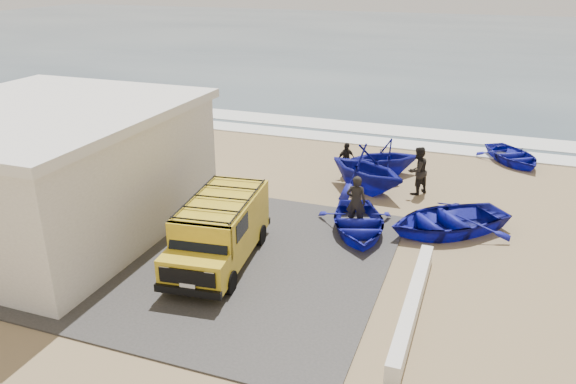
% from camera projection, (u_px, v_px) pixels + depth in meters
% --- Properties ---
extents(ground, '(160.00, 160.00, 0.00)m').
position_uv_depth(ground, '(276.00, 237.00, 19.02)').
color(ground, '#967D57').
extents(slab, '(12.00, 10.00, 0.05)m').
position_uv_depth(slab, '(195.00, 253.00, 17.91)').
color(slab, '#3B3936').
rests_on(slab, ground).
extents(ocean, '(180.00, 88.00, 0.01)m').
position_uv_depth(ocean, '(444.00, 42.00, 67.78)').
color(ocean, '#385166').
rests_on(ocean, ground).
extents(surf_line, '(180.00, 1.60, 0.06)m').
position_uv_depth(surf_line, '(359.00, 140.00, 29.46)').
color(surf_line, white).
rests_on(surf_line, ground).
extents(surf_wash, '(180.00, 2.20, 0.04)m').
position_uv_depth(surf_wash, '(369.00, 128.00, 31.64)').
color(surf_wash, white).
rests_on(surf_wash, ground).
extents(building, '(8.40, 9.40, 4.30)m').
position_uv_depth(building, '(47.00, 170.00, 18.86)').
color(building, white).
rests_on(building, ground).
extents(parapet, '(0.35, 6.00, 0.55)m').
position_uv_depth(parapet, '(412.00, 305.00, 14.72)').
color(parapet, silver).
rests_on(parapet, ground).
extents(van, '(2.42, 5.02, 2.07)m').
position_uv_depth(van, '(220.00, 229.00, 17.02)').
color(van, gold).
rests_on(van, ground).
extents(boat_near_left, '(3.70, 4.36, 0.77)m').
position_uv_depth(boat_near_left, '(358.00, 223.00, 19.12)').
color(boat_near_left, '#13189C').
rests_on(boat_near_left, ground).
extents(boat_near_right, '(5.33, 5.15, 0.90)m').
position_uv_depth(boat_near_right, '(447.00, 220.00, 19.21)').
color(boat_near_right, '#13189C').
rests_on(boat_near_right, ground).
extents(boat_mid_left, '(4.75, 4.55, 1.93)m').
position_uv_depth(boat_mid_left, '(366.00, 168.00, 22.54)').
color(boat_mid_left, '#13189C').
rests_on(boat_mid_left, ground).
extents(boat_far_left, '(3.94, 3.77, 1.61)m').
position_uv_depth(boat_far_left, '(385.00, 157.00, 24.41)').
color(boat_far_left, '#13189C').
rests_on(boat_far_left, ground).
extents(boat_far_right, '(3.91, 4.22, 0.71)m').
position_uv_depth(boat_far_right, '(513.00, 156.00, 26.00)').
color(boat_far_right, '#13189C').
rests_on(boat_far_right, ground).
extents(fisherman_front, '(0.73, 0.51, 1.90)m').
position_uv_depth(fisherman_front, '(356.00, 202.00, 19.39)').
color(fisherman_front, black).
rests_on(fisherman_front, ground).
extents(fisherman_middle, '(1.16, 1.20, 1.96)m').
position_uv_depth(fisherman_middle, '(418.00, 171.00, 22.26)').
color(fisherman_middle, black).
rests_on(fisherman_middle, ground).
extents(fisherman_back, '(0.85, 0.91, 1.50)m').
position_uv_depth(fisherman_back, '(346.00, 159.00, 24.26)').
color(fisherman_back, black).
rests_on(fisherman_back, ground).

